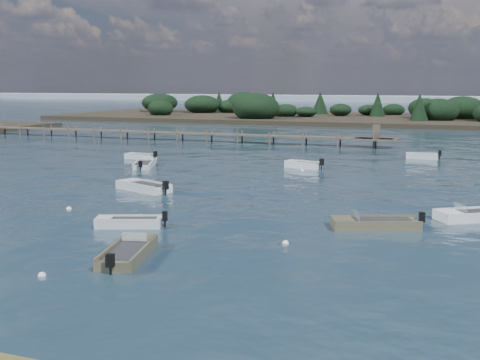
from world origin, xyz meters
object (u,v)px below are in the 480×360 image
at_px(dinghy_near_olive, 128,254).
at_px(dinghy_extra_b, 145,165).
at_px(tender_far_grey_b, 422,157).
at_px(tender_far_white, 303,166).
at_px(jetty, 180,133).
at_px(dinghy_extra_a, 129,224).
at_px(dinghy_mid_white_a, 375,226).
at_px(dinghy_mid_grey, 144,188).
at_px(tender_far_grey, 141,158).
at_px(dinghy_mid_white_b, 475,217).

xyz_separation_m(dinghy_near_olive, dinghy_extra_b, (-13.68, 25.64, 0.00)).
bearing_deg(tender_far_grey_b, tender_far_white, -131.73).
relative_size(tender_far_white, jetty, 0.06).
xyz_separation_m(dinghy_extra_a, tender_far_grey_b, (12.50, 35.72, 0.02)).
bearing_deg(dinghy_mid_white_a, dinghy_mid_grey, 161.58).
bearing_deg(jetty, tender_far_grey, -75.12).
distance_m(dinghy_mid_white_b, dinghy_extra_b, 30.58).
height_order(tender_far_grey_b, dinghy_mid_grey, dinghy_mid_grey).
height_order(tender_far_grey, dinghy_extra_b, dinghy_extra_b).
bearing_deg(dinghy_near_olive, dinghy_mid_white_a, 44.85).
bearing_deg(jetty, dinghy_extra_a, -66.96).
relative_size(tender_far_grey_b, dinghy_extra_b, 0.73).
bearing_deg(dinghy_extra_b, jetty, 109.06).
xyz_separation_m(dinghy_mid_white_b, dinghy_extra_b, (-27.97, 12.37, -0.00)).
bearing_deg(dinghy_near_olive, dinghy_mid_grey, 117.32).
distance_m(tender_far_grey_b, dinghy_mid_grey, 31.03).
xyz_separation_m(tender_far_grey, dinghy_mid_white_a, (26.23, -21.32, -0.01)).
bearing_deg(tender_far_white, dinghy_mid_white_a, -65.96).
bearing_deg(tender_far_grey, dinghy_mid_white_a, -39.10).
xyz_separation_m(dinghy_extra_a, tender_far_grey, (-13.96, 25.56, 0.01)).
xyz_separation_m(dinghy_extra_a, jetty, (-19.09, 44.88, 0.84)).
xyz_separation_m(dinghy_near_olive, dinghy_mid_white_a, (9.31, 9.26, -0.00)).
relative_size(dinghy_extra_b, dinghy_mid_grey, 0.99).
bearing_deg(tender_far_grey, tender_far_grey_b, 20.99).
xyz_separation_m(tender_far_grey_b, dinghy_mid_grey, (-17.24, -25.80, -0.00)).
relative_size(dinghy_near_olive, tender_far_grey_b, 1.37).
bearing_deg(jetty, dinghy_near_olive, -66.15).
xyz_separation_m(dinghy_near_olive, dinghy_mid_white_b, (14.29, 13.27, 0.01)).
height_order(dinghy_near_olive, dinghy_mid_white_b, dinghy_mid_white_b).
relative_size(tender_far_white, dinghy_mid_white_a, 0.76).
height_order(dinghy_extra_a, tender_far_grey, tender_far_grey).
distance_m(dinghy_extra_a, tender_far_white, 25.24).
xyz_separation_m(tender_far_grey_b, dinghy_extra_b, (-23.21, -15.09, -0.01)).
xyz_separation_m(tender_far_white, dinghy_mid_white_b, (14.27, -16.80, -0.02)).
bearing_deg(tender_far_grey_b, dinghy_mid_white_b, -80.16).
distance_m(dinghy_near_olive, dinghy_mid_white_b, 19.50).
bearing_deg(dinghy_extra_b, dinghy_mid_white_b, -23.85).
height_order(dinghy_near_olive, tender_far_white, tender_far_white).
bearing_deg(tender_far_white, jetty, 138.09).
xyz_separation_m(tender_far_grey_b, dinghy_mid_white_b, (4.76, -27.46, -0.01)).
xyz_separation_m(dinghy_mid_white_b, jetty, (-36.35, 36.63, 0.83)).
relative_size(tender_far_white, dinghy_extra_b, 0.78).
relative_size(tender_far_grey_b, dinghy_mid_white_a, 0.71).
relative_size(dinghy_extra_a, tender_far_grey, 1.08).
bearing_deg(dinghy_extra_a, dinghy_mid_white_b, 25.57).
relative_size(tender_far_white, tender_far_grey, 1.05).
bearing_deg(dinghy_mid_grey, dinghy_extra_a, -64.44).
bearing_deg(dinghy_near_olive, dinghy_extra_b, 118.09).
distance_m(dinghy_near_olive, dinghy_mid_grey, 16.80).
bearing_deg(jetty, tender_far_grey_b, -16.18).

